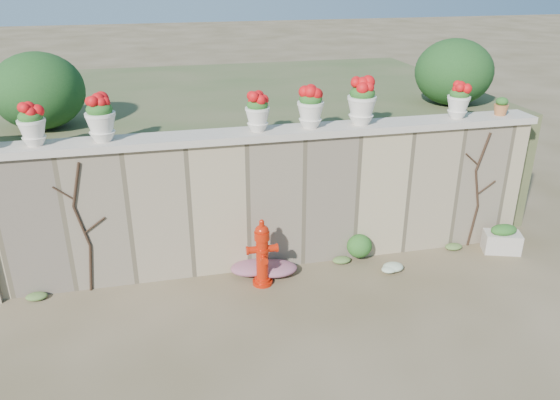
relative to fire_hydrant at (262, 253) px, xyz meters
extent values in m
plane|color=brown|center=(0.30, -1.19, -0.51)|extent=(80.00, 80.00, 0.00)
cube|color=tan|center=(0.30, 0.61, 0.49)|extent=(8.00, 0.40, 2.00)
cube|color=beige|center=(0.30, 0.61, 1.54)|extent=(8.10, 0.52, 0.10)
cube|color=#384C23|center=(0.30, 3.81, 0.49)|extent=(9.00, 6.00, 2.00)
ellipsoid|color=#143814|center=(-2.90, 1.81, 2.04)|extent=(1.30, 1.30, 1.10)
ellipsoid|color=#143814|center=(3.70, 1.81, 2.04)|extent=(1.30, 1.30, 1.10)
cylinder|color=black|center=(-2.36, 0.39, -0.16)|extent=(0.12, 0.04, 0.70)
cylinder|color=black|center=(-2.38, 0.39, 0.49)|extent=(0.17, 0.04, 0.61)
cylinder|color=black|center=(-2.37, 0.39, 1.09)|extent=(0.18, 0.04, 0.61)
cylinder|color=black|center=(-2.22, 0.39, 0.49)|extent=(0.30, 0.02, 0.22)
cylinder|color=black|center=(-2.55, 0.39, 0.99)|extent=(0.25, 0.02, 0.21)
cylinder|color=black|center=(3.54, 0.39, -0.16)|extent=(0.12, 0.04, 0.70)
cylinder|color=black|center=(3.52, 0.39, 0.49)|extent=(0.17, 0.04, 0.61)
cylinder|color=black|center=(3.53, 0.39, 1.09)|extent=(0.18, 0.04, 0.61)
cylinder|color=black|center=(3.68, 0.39, 0.49)|extent=(0.30, 0.02, 0.22)
cylinder|color=black|center=(3.35, 0.39, 0.99)|extent=(0.25, 0.02, 0.21)
cylinder|color=#B61B07|center=(0.00, 0.00, -0.48)|extent=(0.29, 0.29, 0.05)
cylinder|color=#B61B07|center=(0.00, 0.00, -0.10)|extent=(0.17, 0.17, 0.63)
cylinder|color=#B61B07|center=(0.00, 0.00, 0.05)|extent=(0.21, 0.21, 0.04)
cylinder|color=#B61B07|center=(0.00, 0.00, 0.27)|extent=(0.21, 0.21, 0.12)
ellipsoid|color=#B61B07|center=(0.00, 0.00, 0.37)|extent=(0.19, 0.19, 0.14)
cylinder|color=#B61B07|center=(0.00, 0.00, 0.45)|extent=(0.07, 0.07, 0.10)
cylinder|color=#B61B07|center=(-0.14, 0.01, 0.05)|extent=(0.15, 0.11, 0.10)
cylinder|color=#B61B07|center=(0.14, 0.00, 0.05)|extent=(0.15, 0.11, 0.10)
cylinder|color=#B61B07|center=(0.00, -0.11, -0.05)|extent=(0.09, 0.10, 0.09)
cube|color=beige|center=(3.90, 0.08, -0.35)|extent=(0.63, 0.49, 0.32)
ellipsoid|color=#1E5119|center=(3.90, 0.08, -0.13)|extent=(0.49, 0.38, 0.17)
ellipsoid|color=#1E5119|center=(1.64, 0.28, -0.23)|extent=(0.59, 0.53, 0.56)
ellipsoid|color=#BC2585|center=(0.06, 0.22, -0.38)|extent=(1.00, 0.67, 0.27)
ellipsoid|color=white|center=(1.89, -0.12, -0.43)|extent=(0.45, 0.36, 0.16)
ellipsoid|color=#1E5119|center=(-2.82, 0.61, 1.97)|extent=(0.30, 0.30, 0.18)
ellipsoid|color=red|center=(-2.82, 0.61, 2.04)|extent=(0.26, 0.26, 0.19)
ellipsoid|color=#1E5119|center=(-1.98, 0.61, 2.01)|extent=(0.34, 0.34, 0.20)
ellipsoid|color=red|center=(-1.98, 0.61, 2.09)|extent=(0.29, 0.29, 0.21)
ellipsoid|color=#1E5119|center=(0.08, 0.61, 1.96)|extent=(0.29, 0.29, 0.18)
ellipsoid|color=red|center=(0.08, 0.61, 2.03)|extent=(0.26, 0.26, 0.18)
ellipsoid|color=#1E5119|center=(0.84, 0.61, 2.00)|extent=(0.33, 0.33, 0.20)
ellipsoid|color=red|center=(0.84, 0.61, 2.08)|extent=(0.28, 0.28, 0.20)
ellipsoid|color=#1E5119|center=(1.60, 0.61, 2.04)|extent=(0.36, 0.36, 0.22)
ellipsoid|color=red|center=(1.60, 0.61, 2.13)|extent=(0.31, 0.31, 0.22)
ellipsoid|color=#1E5119|center=(3.13, 0.61, 1.96)|extent=(0.29, 0.29, 0.18)
ellipsoid|color=red|center=(3.13, 0.61, 2.03)|extent=(0.26, 0.26, 0.18)
ellipsoid|color=#1E5119|center=(3.87, 0.61, 1.79)|extent=(0.18, 0.18, 0.13)
camera|label=1|loc=(-1.28, -6.61, 3.72)|focal=35.00mm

